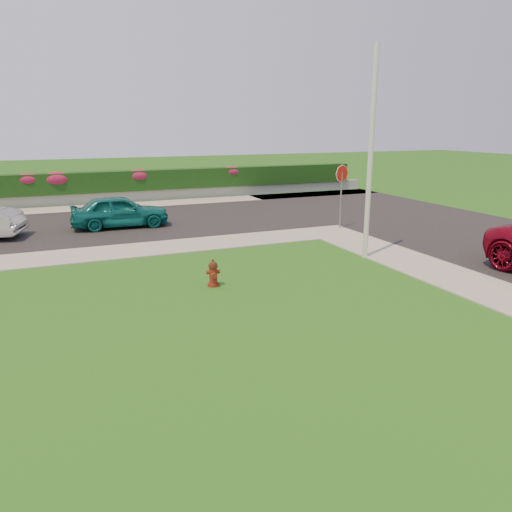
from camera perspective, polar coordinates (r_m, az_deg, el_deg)
name	(u,v)px	position (r m, az deg, el deg)	size (l,w,h in m)	color
ground	(255,357)	(9.37, -0.12, -11.52)	(120.00, 120.00, 0.00)	black
street_far	(2,232)	(22.20, -27.03, 2.42)	(26.00, 8.00, 0.04)	black
curb_corner	(329,232)	(20.06, 8.38, 2.73)	(2.00, 2.00, 0.04)	gray
sidewalk_beyond	(95,207)	(27.15, -17.97, 5.30)	(34.00, 2.00, 0.04)	gray
retaining_wall	(91,198)	(28.59, -18.31, 6.29)	(34.00, 0.40, 0.60)	gray
hedge	(90,182)	(28.59, -18.46, 8.00)	(32.00, 0.90, 1.10)	black
fire_hydrant	(213,273)	(13.22, -4.91, -2.00)	(0.38, 0.36, 0.73)	#52150C
sedan_teal	(120,211)	(21.34, -15.31, 4.96)	(1.57, 3.91, 1.33)	#0C5B59
utility_pole	(371,155)	(15.98, 12.96, 11.14)	(0.16, 0.16, 6.48)	silver
stop_sign	(342,181)	(20.54, 9.76, 8.40)	(0.69, 0.21, 2.61)	slate
flower_clump_c	(28,179)	(28.38, -24.63, 7.96)	(1.32, 0.85, 0.66)	#A41C53
flower_clump_d	(57,179)	(28.38, -21.82, 8.17)	(1.50, 0.96, 0.75)	#A41C53
flower_clump_e	(139,175)	(28.79, -13.28, 8.95)	(1.38, 0.89, 0.69)	#A41C53
flower_clump_f	(232,171)	(30.20, -2.81, 9.62)	(1.26, 0.81, 0.63)	#A41C53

